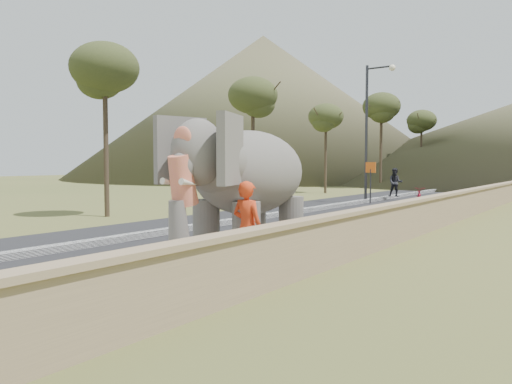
% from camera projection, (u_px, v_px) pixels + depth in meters
% --- Properties ---
extents(ground, '(160.00, 160.00, 0.00)m').
position_uv_depth(ground, '(247.00, 265.00, 11.58)').
color(ground, olive).
rests_on(ground, ground).
extents(road, '(7.00, 120.00, 0.03)m').
position_uv_depth(road, '(291.00, 215.00, 22.60)').
color(road, black).
rests_on(road, ground).
extents(median, '(0.35, 120.00, 0.22)m').
position_uv_depth(median, '(291.00, 213.00, 22.59)').
color(median, black).
rests_on(median, ground).
extents(walkway, '(3.00, 120.00, 0.15)m').
position_uv_depth(walkway, '(399.00, 221.00, 19.68)').
color(walkway, '#9E9687').
rests_on(walkway, ground).
extents(parapet, '(0.30, 120.00, 1.10)m').
position_uv_depth(parapet, '(442.00, 211.00, 18.69)').
color(parapet, tan).
rests_on(parapet, ground).
extents(lamppost, '(1.76, 0.36, 8.00)m').
position_uv_depth(lamppost, '(372.00, 119.00, 28.87)').
color(lamppost, '#303035').
rests_on(lamppost, ground).
extents(signboard, '(0.60, 0.08, 2.40)m').
position_uv_depth(signboard, '(371.00, 175.00, 28.56)').
color(signboard, '#2D2D33').
rests_on(signboard, ground).
extents(hill_left, '(60.00, 60.00, 22.00)m').
position_uv_depth(hill_left, '(263.00, 107.00, 77.65)').
color(hill_left, brown).
rests_on(hill_left, ground).
extents(elephant_and_man, '(2.47, 4.41, 3.13)m').
position_uv_depth(elephant_and_man, '(250.00, 192.00, 11.55)').
color(elephant_and_man, slate).
rests_on(elephant_and_man, ground).
extents(motorcyclist, '(2.58, 1.77, 2.03)m').
position_uv_depth(motorcyclist, '(406.00, 188.00, 30.57)').
color(motorcyclist, maroon).
rests_on(motorcyclist, ground).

